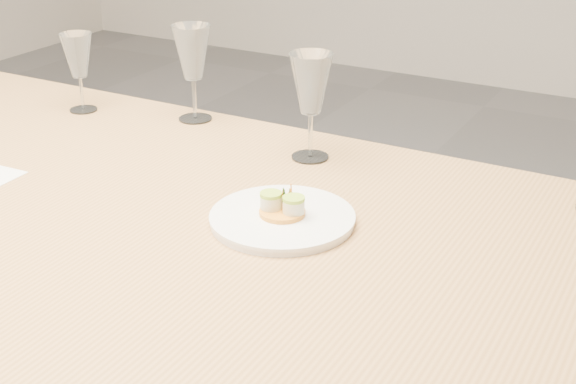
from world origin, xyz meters
The scene contains 5 objects.
dining_table centered at (0.00, 0.00, 0.68)m, with size 2.40×1.00×0.75m.
dinner_plate centered at (0.48, 0.07, 0.76)m, with size 0.25×0.25×0.07m.
wine_glass_1 centered at (-0.23, 0.36, 0.88)m, with size 0.07×0.07×0.19m.
wine_glass_2 centered at (0.04, 0.44, 0.90)m, with size 0.09×0.09×0.22m.
wine_glass_3 centered at (0.38, 0.35, 0.90)m, with size 0.09×0.09×0.22m.
Camera 1 is at (1.08, -1.00, 1.36)m, focal length 50.00 mm.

